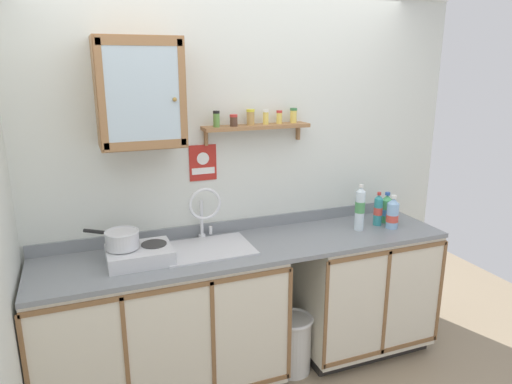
{
  "coord_description": "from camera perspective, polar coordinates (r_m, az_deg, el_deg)",
  "views": [
    {
      "loc": [
        -0.99,
        -2.2,
        2.08
      ],
      "look_at": [
        0.08,
        0.54,
        1.26
      ],
      "focal_mm": 32.7,
      "sensor_mm": 36.0,
      "label": 1
    }
  ],
  "objects": [
    {
      "name": "saucepan",
      "position": [
        2.81,
        -16.11,
        -5.52
      ],
      "size": [
        0.31,
        0.25,
        0.1
      ],
      "color": "silver",
      "rests_on": "hot_plate_stove"
    },
    {
      "name": "bottle_detergent_teal_2",
      "position": [
        3.45,
        14.7,
        -2.15
      ],
      "size": [
        0.06,
        0.06,
        0.24
      ],
      "color": "teal",
      "rests_on": "countertop"
    },
    {
      "name": "backsplash",
      "position": [
        3.25,
        -2.41,
        -4.08
      ],
      "size": [
        2.68,
        0.02,
        0.08
      ],
      "primitive_type": "cube",
      "color": "gray",
      "rests_on": "countertop"
    },
    {
      "name": "trash_bin",
      "position": [
        3.39,
        4.51,
        -17.9
      ],
      "size": [
        0.28,
        0.28,
        0.41
      ],
      "color": "silver",
      "rests_on": "ground"
    },
    {
      "name": "bottle_water_blue_1",
      "position": [
        3.42,
        16.35,
        -2.6
      ],
      "size": [
        0.09,
        0.09,
        0.24
      ],
      "color": "#8CB7E0",
      "rests_on": "countertop"
    },
    {
      "name": "warning_sign",
      "position": [
        3.07,
        -6.51,
        3.54
      ],
      "size": [
        0.18,
        0.01,
        0.24
      ],
      "color": "#B2261E"
    },
    {
      "name": "back_wall",
      "position": [
        3.19,
        -2.68,
        1.45
      ],
      "size": [
        3.32,
        0.07,
        2.59
      ],
      "color": "silver",
      "rests_on": "ground"
    },
    {
      "name": "sink",
      "position": [
        2.98,
        -5.99,
        -6.84
      ],
      "size": [
        0.55,
        0.44,
        0.48
      ],
      "color": "silver",
      "rests_on": "countertop"
    },
    {
      "name": "hot_plate_stove",
      "position": [
        2.84,
        -14.04,
        -7.44
      ],
      "size": [
        0.37,
        0.29,
        0.09
      ],
      "color": "silver",
      "rests_on": "countertop"
    },
    {
      "name": "lower_cabinet_run_right",
      "position": [
        3.6,
        12.74,
        -11.59
      ],
      "size": [
        0.96,
        0.59,
        0.92
      ],
      "color": "black",
      "rests_on": "ground"
    },
    {
      "name": "spice_shelf",
      "position": [
        3.08,
        0.05,
        8.29
      ],
      "size": [
        0.72,
        0.14,
        0.23
      ],
      "color": "#996B42"
    },
    {
      "name": "wall_cabinet",
      "position": [
        2.8,
        -14.06,
        11.67
      ],
      "size": [
        0.48,
        0.31,
        0.62
      ],
      "color": "#996B42"
    },
    {
      "name": "bottle_water_clear_3",
      "position": [
        3.31,
        12.59,
        -1.96
      ],
      "size": [
        0.07,
        0.07,
        0.33
      ],
      "color": "silver",
      "rests_on": "countertop"
    },
    {
      "name": "countertop",
      "position": [
        3.02,
        -0.65,
        -6.72
      ],
      "size": [
        2.68,
        0.61,
        0.03
      ],
      "primitive_type": "cube",
      "color": "gray",
      "rests_on": "lower_cabinet_run"
    },
    {
      "name": "bottle_soda_green_0",
      "position": [
        3.54,
        15.67,
        -2.02
      ],
      "size": [
        0.08,
        0.08,
        0.23
      ],
      "color": "#4CB266",
      "rests_on": "countertop"
    },
    {
      "name": "lower_cabinet_run",
      "position": [
        3.1,
        -11.4,
        -16.18
      ],
      "size": [
        1.51,
        0.59,
        0.92
      ],
      "color": "black",
      "rests_on": "ground"
    }
  ]
}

